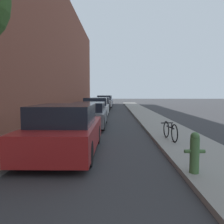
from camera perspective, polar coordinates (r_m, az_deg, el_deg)
ground_plane at (r=15.11m, az=-1.11°, el=-2.09°), size 120.00×120.00×0.00m
sidewalk_left at (r=15.47m, az=-11.91°, el=-1.81°), size 2.00×52.00×0.12m
sidewalk_right at (r=15.28m, az=9.83°, el=-1.85°), size 2.00×52.00×0.12m
building_facade_left at (r=16.14m, az=-17.14°, el=17.25°), size 0.70×52.00×10.70m
parked_car_red at (r=7.02m, az=-11.20°, el=-4.37°), size 1.82×4.22×1.42m
parked_car_grey at (r=12.45m, az=-5.54°, el=-0.63°), size 1.76×4.66×1.28m
parked_car_white at (r=18.13m, az=-3.88°, el=1.11°), size 1.88×4.24×1.40m
parked_car_black at (r=23.47m, az=-2.62°, el=1.86°), size 1.77×4.30×1.35m
parked_car_silver at (r=29.37m, az=-1.81°, el=2.51°), size 1.84×4.69×1.47m
parked_car_navy at (r=35.54m, az=-1.32°, el=2.81°), size 1.78×4.28×1.40m
fire_hydrant at (r=5.16m, az=19.27°, el=-9.07°), size 0.41×0.19×0.84m
bicycle at (r=8.53m, az=13.81°, el=-4.43°), size 0.44×1.49×0.61m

